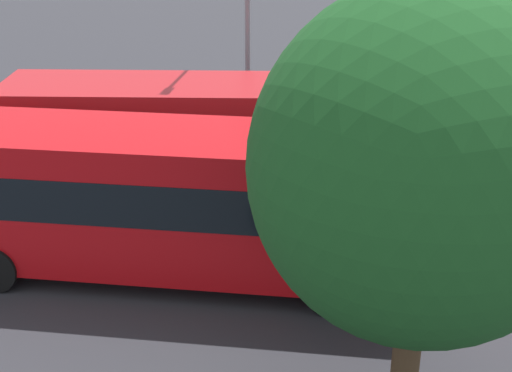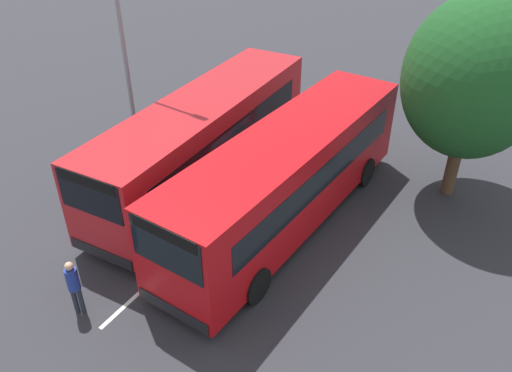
% 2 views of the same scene
% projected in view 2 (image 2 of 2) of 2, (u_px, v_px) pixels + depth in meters
% --- Properties ---
extents(ground_plane, '(69.08, 69.08, 0.00)m').
position_uv_depth(ground_plane, '(245.00, 195.00, 18.07)').
color(ground_plane, '#2B2B30').
extents(bus_far_left, '(11.04, 3.05, 3.23)m').
position_uv_depth(bus_far_left, '(204.00, 138.00, 17.88)').
color(bus_far_left, '#AD191E').
rests_on(bus_far_left, ground).
extents(bus_center_left, '(11.17, 4.14, 3.23)m').
position_uv_depth(bus_center_left, '(288.00, 175.00, 15.83)').
color(bus_center_left, '#B70C11').
rests_on(bus_center_left, ground).
extents(pedestrian, '(0.42, 0.42, 1.70)m').
position_uv_depth(pedestrian, '(74.00, 283.00, 12.97)').
color(pedestrian, '#232833').
rests_on(pedestrian, ground).
extents(street_lamp, '(0.69, 2.80, 8.83)m').
position_uv_depth(street_lamp, '(125.00, 26.00, 17.86)').
color(street_lamp, gray).
rests_on(street_lamp, ground).
extents(depot_tree, '(4.97, 4.47, 6.93)m').
position_uv_depth(depot_tree, '(475.00, 77.00, 15.88)').
color(depot_tree, '#4C3823').
rests_on(depot_tree, ground).
extents(lane_stripe_outer_left, '(14.04, 1.44, 0.01)m').
position_uv_depth(lane_stripe_outer_left, '(245.00, 195.00, 18.06)').
color(lane_stripe_outer_left, silver).
rests_on(lane_stripe_outer_left, ground).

